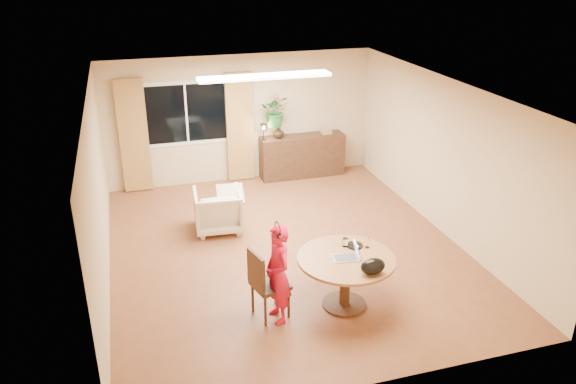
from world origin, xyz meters
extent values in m
plane|color=brown|center=(0.00, 0.00, 0.00)|extent=(6.50, 6.50, 0.00)
plane|color=white|center=(0.00, 0.00, 2.60)|extent=(6.50, 6.50, 0.00)
plane|color=tan|center=(0.00, 3.25, 1.30)|extent=(5.50, 0.00, 5.50)
plane|color=tan|center=(-2.75, 0.00, 1.30)|extent=(0.00, 6.50, 6.50)
plane|color=tan|center=(2.75, 0.00, 1.30)|extent=(0.00, 6.50, 6.50)
cube|color=white|center=(-1.10, 3.23, 1.50)|extent=(1.70, 0.02, 1.30)
cube|color=black|center=(-1.10, 3.22, 1.50)|extent=(1.55, 0.01, 1.15)
cube|color=white|center=(-1.10, 3.22, 1.50)|extent=(0.04, 0.01, 1.15)
cube|color=olive|center=(-2.15, 3.15, 1.15)|extent=(0.55, 0.08, 2.25)
cube|color=olive|center=(-0.05, 3.15, 1.15)|extent=(0.55, 0.08, 2.25)
cube|color=white|center=(0.00, 1.20, 2.57)|extent=(2.20, 0.35, 0.05)
cylinder|color=brown|center=(0.32, -1.74, 0.72)|extent=(1.30, 1.30, 0.04)
cylinder|color=black|center=(0.32, -1.74, 0.35)|extent=(0.14, 0.14, 0.70)
cylinder|color=black|center=(0.32, -1.74, 0.02)|extent=(0.60, 0.60, 0.03)
imported|color=red|center=(-0.62, -1.78, 0.68)|extent=(0.53, 0.38, 1.35)
imported|color=#BDAB96|center=(-0.92, 1.00, 0.37)|extent=(0.84, 0.86, 0.73)
cube|color=black|center=(1.24, 3.01, 0.45)|extent=(1.79, 0.44, 0.90)
imported|color=black|center=(0.73, 3.01, 1.02)|extent=(0.29, 0.29, 0.25)
imported|color=#336626|center=(0.67, 3.01, 1.47)|extent=(0.72, 0.66, 0.66)
camera|label=1|loc=(-2.24, -7.69, 4.44)|focal=35.00mm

